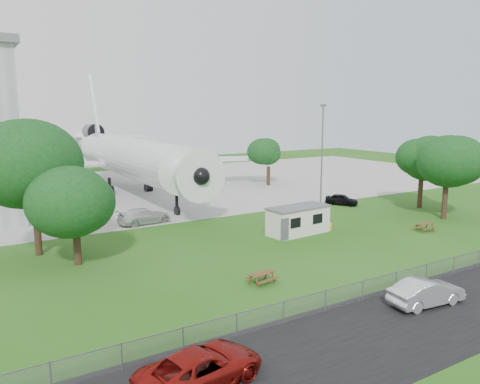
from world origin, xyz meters
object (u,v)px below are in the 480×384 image
site_cabin (298,220)px  car_centre_sedan (426,292)px  picnic_west (262,284)px  picnic_east (424,231)px  airliner (126,155)px

site_cabin → car_centre_sedan: 17.51m
site_cabin → car_centre_sedan: (-3.81, -17.08, -0.52)m
site_cabin → picnic_west: bearing=-138.5°
picnic_east → airliner: bearing=118.1°
airliner → picnic_west: airliner is taller
airliner → site_cabin: 31.67m
site_cabin → picnic_west: (-10.24, -9.05, -1.31)m
site_cabin → car_centre_sedan: size_ratio=1.42×
site_cabin → car_centre_sedan: bearing=-102.6°
airliner → picnic_east: bearing=-64.2°
picnic_west → picnic_east: same height
airliner → car_centre_sedan: bearing=-86.7°
picnic_west → picnic_east: bearing=-0.8°
site_cabin → car_centre_sedan: site_cabin is taller
picnic_west → car_centre_sedan: bearing=-61.1°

